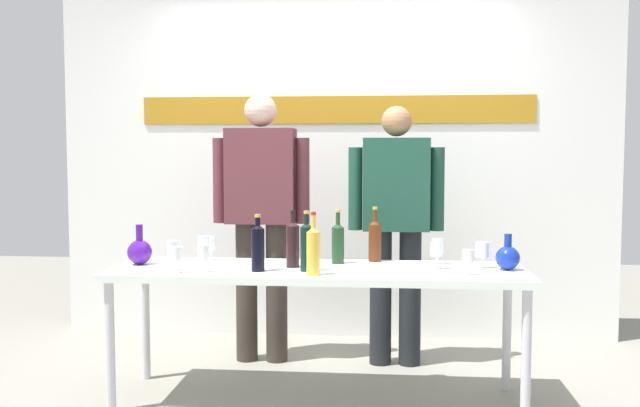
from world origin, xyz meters
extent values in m
plane|color=gray|center=(0.00, 0.00, 0.00)|extent=(10.00, 10.00, 0.00)
cube|color=white|center=(0.00, 1.43, 1.50)|extent=(4.11, 0.10, 3.00)
cube|color=#B27C1B|center=(0.00, 1.37, 1.68)|extent=(2.88, 0.01, 0.20)
cube|color=white|center=(0.00, 0.00, 0.72)|extent=(2.26, 0.65, 0.04)
cylinder|color=silver|center=(-1.07, -0.27, 0.35)|extent=(0.05, 0.05, 0.70)
cylinder|color=silver|center=(1.07, -0.27, 0.35)|extent=(0.05, 0.05, 0.70)
cylinder|color=silver|center=(-1.07, 0.27, 0.35)|extent=(0.05, 0.05, 0.70)
cylinder|color=silver|center=(1.07, 0.27, 0.35)|extent=(0.05, 0.05, 0.70)
sphere|color=#461590|center=(-1.01, 0.03, 0.81)|extent=(0.14, 0.14, 0.14)
cylinder|color=#461590|center=(-1.01, 0.03, 0.92)|extent=(0.04, 0.04, 0.10)
sphere|color=#132C9D|center=(1.02, 0.03, 0.80)|extent=(0.13, 0.13, 0.13)
cylinder|color=#132C9D|center=(1.02, 0.03, 0.90)|extent=(0.04, 0.04, 0.08)
cylinder|color=#352E27|center=(-0.54, 0.71, 0.46)|extent=(0.14, 0.14, 0.91)
cylinder|color=#352E27|center=(-0.34, 0.71, 0.46)|extent=(0.14, 0.14, 0.91)
cube|color=#5A2B32|center=(-0.44, 0.71, 1.22)|extent=(0.44, 0.22, 0.61)
cylinder|color=#5A2B32|center=(-0.71, 0.71, 1.19)|extent=(0.09, 0.09, 0.55)
cylinder|color=#5A2B32|center=(-0.16, 0.71, 1.19)|extent=(0.09, 0.09, 0.55)
sphere|color=#D1AB93|center=(-0.44, 0.71, 1.64)|extent=(0.21, 0.21, 0.21)
cylinder|color=black|center=(0.34, 0.71, 0.44)|extent=(0.14, 0.14, 0.87)
cylinder|color=black|center=(0.53, 0.71, 0.44)|extent=(0.14, 0.14, 0.87)
cube|color=#1B4435|center=(0.44, 0.71, 1.17)|extent=(0.42, 0.22, 0.59)
cylinder|color=#1B4435|center=(0.18, 0.71, 1.14)|extent=(0.09, 0.09, 0.53)
cylinder|color=#1B4435|center=(0.70, 0.71, 1.14)|extent=(0.09, 0.09, 0.53)
sphere|color=#A26F4A|center=(0.44, 0.71, 1.57)|extent=(0.19, 0.19, 0.19)
cylinder|color=gold|center=(0.00, -0.22, 0.85)|extent=(0.07, 0.07, 0.22)
cone|color=gold|center=(0.00, -0.22, 0.97)|extent=(0.07, 0.07, 0.03)
cylinder|color=gold|center=(0.00, -0.22, 1.01)|extent=(0.02, 0.02, 0.09)
cylinder|color=#B02616|center=(0.00, -0.22, 1.06)|extent=(0.03, 0.03, 0.02)
cylinder|color=black|center=(-0.14, 0.02, 0.85)|extent=(0.07, 0.07, 0.23)
cone|color=black|center=(-0.14, 0.02, 0.98)|extent=(0.07, 0.07, 0.03)
cylinder|color=black|center=(-0.14, 0.02, 1.00)|extent=(0.02, 0.02, 0.07)
cylinder|color=black|center=(-0.14, 0.02, 1.04)|extent=(0.03, 0.03, 0.02)
cylinder|color=#1E3D21|center=(0.10, 0.17, 0.84)|extent=(0.07, 0.07, 0.21)
cone|color=#1E3D21|center=(0.10, 0.17, 0.96)|extent=(0.07, 0.07, 0.03)
cylinder|color=#1E3D21|center=(0.10, 0.17, 0.99)|extent=(0.02, 0.02, 0.09)
cylinder|color=gold|center=(0.10, 0.17, 1.04)|extent=(0.03, 0.03, 0.02)
cylinder|color=black|center=(-0.31, -0.13, 0.85)|extent=(0.07, 0.07, 0.23)
cone|color=black|center=(-0.31, -0.13, 0.98)|extent=(0.07, 0.07, 0.03)
cylinder|color=black|center=(-0.31, -0.13, 1.00)|extent=(0.03, 0.03, 0.06)
cylinder|color=gold|center=(-0.31, -0.13, 1.03)|extent=(0.03, 0.03, 0.02)
cylinder|color=#562611|center=(0.31, 0.27, 0.84)|extent=(0.07, 0.07, 0.21)
cone|color=#562611|center=(0.31, 0.27, 0.96)|extent=(0.07, 0.07, 0.03)
cylinder|color=#562611|center=(0.31, 0.27, 1.00)|extent=(0.02, 0.02, 0.09)
cylinder|color=#B7953B|center=(0.31, 0.27, 1.05)|extent=(0.03, 0.03, 0.02)
cylinder|color=black|center=(-0.05, -0.10, 0.86)|extent=(0.07, 0.07, 0.24)
cone|color=black|center=(-0.05, -0.10, 0.98)|extent=(0.07, 0.07, 0.03)
cylinder|color=black|center=(-0.05, -0.10, 1.01)|extent=(0.03, 0.03, 0.07)
cylinder|color=gold|center=(-0.05, -0.10, 1.05)|extent=(0.03, 0.03, 0.02)
cylinder|color=white|center=(-0.59, -0.17, 0.74)|extent=(0.06, 0.06, 0.00)
cylinder|color=white|center=(-0.59, -0.17, 0.77)|extent=(0.01, 0.01, 0.06)
cylinder|color=white|center=(-0.59, -0.17, 0.84)|extent=(0.06, 0.06, 0.08)
cylinder|color=white|center=(-0.66, 0.24, 0.74)|extent=(0.06, 0.06, 0.00)
cylinder|color=white|center=(-0.66, 0.24, 0.77)|extent=(0.01, 0.01, 0.06)
cylinder|color=white|center=(-0.66, 0.24, 0.83)|extent=(0.06, 0.06, 0.08)
cylinder|color=white|center=(-0.72, -0.22, 0.74)|extent=(0.06, 0.06, 0.00)
cylinder|color=white|center=(-0.72, -0.22, 0.78)|extent=(0.01, 0.01, 0.07)
cylinder|color=white|center=(-0.72, -0.22, 0.84)|extent=(0.06, 0.06, 0.07)
cylinder|color=white|center=(-0.77, -0.13, 0.74)|extent=(0.05, 0.05, 0.00)
cylinder|color=white|center=(-0.77, -0.13, 0.78)|extent=(0.01, 0.01, 0.08)
cylinder|color=white|center=(-0.77, -0.13, 0.86)|extent=(0.06, 0.06, 0.08)
cylinder|color=white|center=(-0.67, 0.13, 0.74)|extent=(0.05, 0.05, 0.00)
cylinder|color=white|center=(-0.67, 0.13, 0.77)|extent=(0.01, 0.01, 0.06)
cylinder|color=white|center=(-0.67, 0.13, 0.85)|extent=(0.06, 0.06, 0.09)
cylinder|color=white|center=(0.64, 0.02, 0.74)|extent=(0.06, 0.06, 0.00)
cylinder|color=white|center=(0.64, 0.02, 0.78)|extent=(0.01, 0.01, 0.07)
cylinder|color=white|center=(0.64, 0.02, 0.85)|extent=(0.07, 0.07, 0.08)
cylinder|color=white|center=(0.89, 0.08, 0.74)|extent=(0.06, 0.06, 0.00)
cylinder|color=white|center=(0.89, 0.08, 0.77)|extent=(0.01, 0.01, 0.06)
cylinder|color=white|center=(0.89, 0.08, 0.84)|extent=(0.07, 0.07, 0.08)
cylinder|color=white|center=(0.66, 0.19, 0.74)|extent=(0.06, 0.06, 0.00)
cylinder|color=white|center=(0.66, 0.19, 0.77)|extent=(0.01, 0.01, 0.06)
cylinder|color=white|center=(0.66, 0.19, 0.84)|extent=(0.07, 0.07, 0.08)
cylinder|color=white|center=(0.79, -0.15, 0.74)|extent=(0.06, 0.06, 0.00)
cylinder|color=white|center=(0.79, -0.15, 0.77)|extent=(0.01, 0.01, 0.06)
cylinder|color=white|center=(0.79, -0.15, 0.83)|extent=(0.06, 0.06, 0.07)
camera|label=1|loc=(0.36, -3.75, 1.36)|focal=39.15mm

